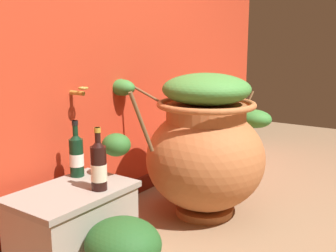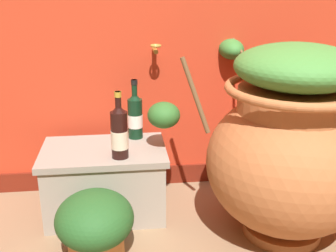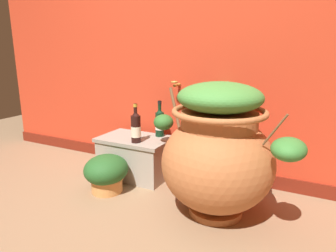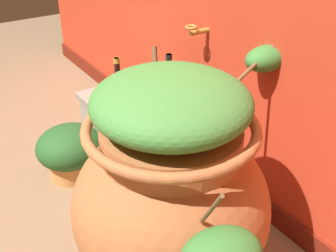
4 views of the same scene
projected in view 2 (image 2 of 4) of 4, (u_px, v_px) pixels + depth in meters
The scene contains 5 objects.
terracotta_urn at pixel (290, 146), 1.79m from camera, with size 1.11×1.00×0.87m.
stone_ledge at pixel (105, 178), 2.04m from camera, with size 0.60×0.39×0.34m.
wine_bottle_left at pixel (135, 115), 2.09m from camera, with size 0.08×0.08×0.30m.
wine_bottle_middle at pixel (119, 132), 1.85m from camera, with size 0.08×0.08×0.31m.
potted_shrub at pixel (95, 224), 1.71m from camera, with size 0.32×0.35×0.29m.
Camera 2 is at (-0.34, -1.04, 1.11)m, focal length 44.39 mm.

